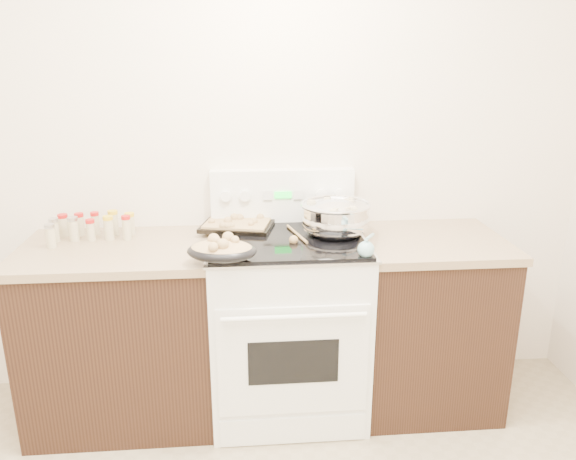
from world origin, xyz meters
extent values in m
cube|color=#F0E2D0|center=(0.00, 1.77, 1.35)|extent=(4.00, 0.05, 2.70)
cube|color=black|center=(-0.48, 1.43, 0.44)|extent=(0.90, 0.64, 0.88)
cube|color=brown|center=(-0.48, 1.43, 0.90)|extent=(0.93, 0.67, 0.04)
cube|color=black|center=(1.08, 1.43, 0.44)|extent=(0.70, 0.64, 0.88)
cube|color=brown|center=(1.08, 1.43, 0.90)|extent=(0.73, 0.67, 0.04)
cube|color=white|center=(0.35, 1.42, 0.46)|extent=(0.76, 0.66, 0.92)
cube|color=white|center=(0.35, 1.08, 0.45)|extent=(0.70, 0.01, 0.55)
cube|color=black|center=(0.35, 1.08, 0.46)|extent=(0.42, 0.01, 0.22)
cylinder|color=white|center=(0.35, 1.04, 0.70)|extent=(0.65, 0.02, 0.02)
cube|color=white|center=(0.35, 1.09, 0.08)|extent=(0.70, 0.01, 0.14)
cube|color=silver|center=(0.35, 1.42, 0.93)|extent=(0.78, 0.68, 0.01)
cube|color=black|center=(0.35, 1.42, 0.94)|extent=(0.74, 0.64, 0.01)
cube|color=white|center=(0.35, 1.72, 1.08)|extent=(0.76, 0.07, 0.28)
cylinder|color=white|center=(0.05, 1.67, 1.10)|extent=(0.06, 0.02, 0.06)
cylinder|color=white|center=(0.15, 1.67, 1.10)|extent=(0.06, 0.02, 0.06)
cylinder|color=white|center=(0.55, 1.67, 1.10)|extent=(0.06, 0.02, 0.06)
cylinder|color=white|center=(0.65, 1.67, 1.10)|extent=(0.06, 0.02, 0.06)
cube|color=#19E533|center=(0.35, 1.67, 1.10)|extent=(0.09, 0.00, 0.04)
cube|color=silver|center=(0.27, 1.67, 1.10)|extent=(0.05, 0.00, 0.05)
cube|color=silver|center=(0.43, 1.67, 1.10)|extent=(0.05, 0.00, 0.05)
ellipsoid|color=silver|center=(0.60, 1.47, 1.01)|extent=(0.37, 0.37, 0.21)
cylinder|color=silver|center=(0.60, 1.47, 0.95)|extent=(0.19, 0.19, 0.01)
torus|color=silver|center=(0.60, 1.47, 1.10)|extent=(0.35, 0.35, 0.02)
cylinder|color=silver|center=(0.60, 1.47, 1.03)|extent=(0.33, 0.33, 0.12)
cylinder|color=brown|center=(0.60, 1.47, 1.08)|extent=(0.31, 0.31, 0.00)
cube|color=#C6B992|center=(0.52, 1.47, 1.09)|extent=(0.04, 0.04, 0.02)
cube|color=#C6B992|center=(0.62, 1.51, 1.09)|extent=(0.04, 0.04, 0.03)
cube|color=#C6B992|center=(0.64, 1.42, 1.09)|extent=(0.04, 0.04, 0.03)
cube|color=#C6B992|center=(0.56, 1.35, 1.09)|extent=(0.04, 0.04, 0.03)
cube|color=#C6B992|center=(0.48, 1.52, 1.09)|extent=(0.05, 0.05, 0.03)
cube|color=#C6B992|center=(0.58, 1.38, 1.09)|extent=(0.04, 0.04, 0.02)
cube|color=#C6B992|center=(0.57, 1.58, 1.09)|extent=(0.04, 0.04, 0.03)
cube|color=#C6B992|center=(0.69, 1.56, 1.09)|extent=(0.03, 0.03, 0.02)
cube|color=#C6B992|center=(0.68, 1.52, 1.09)|extent=(0.03, 0.03, 0.02)
cube|color=#C6B992|center=(0.55, 1.42, 1.09)|extent=(0.03, 0.03, 0.02)
cube|color=#C6B992|center=(0.67, 1.38, 1.09)|extent=(0.03, 0.03, 0.02)
cube|color=#C6B992|center=(0.66, 1.55, 1.09)|extent=(0.03, 0.03, 0.02)
cube|color=#C6B992|center=(0.64, 1.39, 1.09)|extent=(0.04, 0.04, 0.02)
cube|color=#C6B992|center=(0.62, 1.45, 1.09)|extent=(0.02, 0.02, 0.02)
cube|color=#C6B992|center=(0.67, 1.40, 1.09)|extent=(0.03, 0.03, 0.03)
ellipsoid|color=black|center=(0.04, 1.14, 0.98)|extent=(0.34, 0.27, 0.08)
ellipsoid|color=tan|center=(0.04, 1.14, 1.00)|extent=(0.31, 0.24, 0.06)
sphere|color=tan|center=(0.07, 1.18, 1.03)|extent=(0.05, 0.05, 0.05)
sphere|color=tan|center=(0.04, 1.11, 1.03)|extent=(0.04, 0.04, 0.04)
sphere|color=tan|center=(0.05, 1.09, 1.03)|extent=(0.05, 0.05, 0.05)
sphere|color=tan|center=(0.10, 1.15, 1.03)|extent=(0.04, 0.04, 0.04)
sphere|color=tan|center=(0.02, 1.15, 1.03)|extent=(0.04, 0.04, 0.04)
sphere|color=tan|center=(0.01, 1.07, 1.03)|extent=(0.04, 0.04, 0.04)
sphere|color=tan|center=(0.00, 1.18, 1.03)|extent=(0.05, 0.05, 0.05)
sphere|color=tan|center=(0.07, 1.19, 1.03)|extent=(0.05, 0.05, 0.05)
cube|color=black|center=(0.10, 1.60, 0.95)|extent=(0.40, 0.33, 0.02)
cube|color=tan|center=(0.10, 1.60, 0.97)|extent=(0.36, 0.28, 0.02)
sphere|color=tan|center=(0.18, 1.55, 0.98)|extent=(0.03, 0.03, 0.03)
sphere|color=tan|center=(0.03, 1.53, 0.98)|extent=(0.04, 0.04, 0.04)
sphere|color=tan|center=(0.12, 1.67, 0.98)|extent=(0.04, 0.04, 0.04)
sphere|color=tan|center=(0.23, 1.68, 0.98)|extent=(0.04, 0.04, 0.04)
sphere|color=tan|center=(0.09, 1.67, 0.98)|extent=(0.05, 0.05, 0.05)
sphere|color=tan|center=(0.08, 1.53, 0.98)|extent=(0.03, 0.03, 0.03)
sphere|color=tan|center=(0.20, 1.59, 0.98)|extent=(0.04, 0.04, 0.04)
sphere|color=tan|center=(0.06, 1.52, 0.98)|extent=(0.04, 0.04, 0.04)
sphere|color=tan|center=(-0.02, 1.61, 0.98)|extent=(0.04, 0.04, 0.04)
sphere|color=tan|center=(0.06, 1.63, 0.98)|extent=(0.04, 0.04, 0.04)
cylinder|color=#A07A49|center=(0.40, 1.46, 0.95)|extent=(0.08, 0.28, 0.01)
sphere|color=#A07A49|center=(0.38, 1.35, 0.96)|extent=(0.04, 0.04, 0.04)
sphere|color=#7CAFBA|center=(0.68, 1.14, 0.97)|extent=(0.08, 0.08, 0.08)
cylinder|color=#7CAFBA|center=(0.72, 1.24, 1.00)|extent=(0.10, 0.23, 0.07)
cylinder|color=#BFB28C|center=(-0.77, 1.62, 0.97)|extent=(0.05, 0.05, 0.10)
cylinder|color=#B21414|center=(-0.77, 1.62, 1.03)|extent=(0.05, 0.05, 0.02)
cylinder|color=#BFB28C|center=(-0.69, 1.63, 0.97)|extent=(0.04, 0.04, 0.10)
cylinder|color=#B21414|center=(-0.69, 1.63, 1.03)|extent=(0.05, 0.05, 0.02)
cylinder|color=#BFB28C|center=(-0.62, 1.64, 0.97)|extent=(0.04, 0.04, 0.10)
cylinder|color=#B21414|center=(-0.62, 1.64, 1.03)|extent=(0.04, 0.04, 0.02)
cylinder|color=#BFB28C|center=(-0.52, 1.62, 0.97)|extent=(0.05, 0.05, 0.11)
cylinder|color=gold|center=(-0.52, 1.62, 1.04)|extent=(0.05, 0.05, 0.02)
cylinder|color=#BFB28C|center=(-0.44, 1.62, 0.97)|extent=(0.05, 0.05, 0.10)
cylinder|color=gold|center=(-0.44, 1.62, 1.02)|extent=(0.05, 0.05, 0.02)
cylinder|color=#BFB28C|center=(-0.79, 1.54, 0.97)|extent=(0.04, 0.04, 0.10)
cylinder|color=#B2B2B7|center=(-0.79, 1.54, 1.03)|extent=(0.05, 0.05, 0.02)
cylinder|color=#BFB28C|center=(-0.70, 1.54, 0.97)|extent=(0.05, 0.05, 0.10)
cylinder|color=#B2B2B7|center=(-0.70, 1.54, 1.03)|extent=(0.05, 0.05, 0.02)
cylinder|color=#BFB28C|center=(-0.61, 1.53, 0.97)|extent=(0.04, 0.04, 0.09)
cylinder|color=#B21414|center=(-0.61, 1.53, 1.02)|extent=(0.04, 0.04, 0.02)
cylinder|color=#BFB28C|center=(-0.53, 1.54, 0.97)|extent=(0.05, 0.05, 0.10)
cylinder|color=gold|center=(-0.53, 1.54, 1.03)|extent=(0.05, 0.05, 0.02)
cylinder|color=#BFB28C|center=(-0.44, 1.53, 0.97)|extent=(0.04, 0.04, 0.11)
cylinder|color=#B21414|center=(-0.44, 1.53, 1.04)|extent=(0.04, 0.04, 0.02)
cylinder|color=#BFB28C|center=(-0.78, 1.44, 0.97)|extent=(0.04, 0.04, 0.10)
cylinder|color=#B2B2B7|center=(-0.78, 1.44, 1.03)|extent=(0.05, 0.05, 0.02)
camera|label=1|loc=(0.13, -1.18, 1.81)|focal=35.00mm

